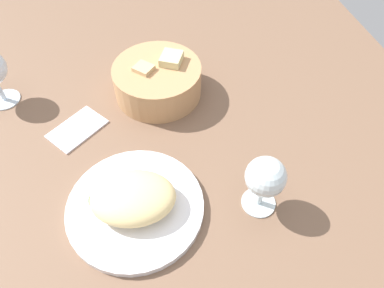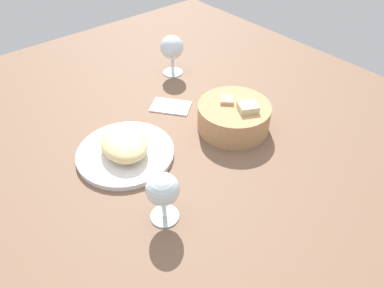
% 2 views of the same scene
% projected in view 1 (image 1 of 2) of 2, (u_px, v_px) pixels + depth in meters
% --- Properties ---
extents(ground_plane, '(1.40, 1.40, 0.02)m').
position_uv_depth(ground_plane, '(112.00, 154.00, 0.71)').
color(ground_plane, brown).
extents(plate, '(0.23, 0.23, 0.01)m').
position_uv_depth(plate, '(135.00, 207.00, 0.61)').
color(plate, white).
rests_on(plate, ground_plane).
extents(omelette, '(0.16, 0.13, 0.05)m').
position_uv_depth(omelette, '(133.00, 198.00, 0.59)').
color(omelette, '#EFD28D').
rests_on(omelette, plate).
extents(lettuce_garnish, '(0.04, 0.04, 0.01)m').
position_uv_depth(lettuce_garnish, '(101.00, 197.00, 0.61)').
color(lettuce_garnish, '#427B38').
rests_on(lettuce_garnish, plate).
extents(bread_basket, '(0.19, 0.19, 0.09)m').
position_uv_depth(bread_basket, '(158.00, 80.00, 0.77)').
color(bread_basket, tan).
rests_on(bread_basket, ground_plane).
extents(wine_glass_near, '(0.07, 0.07, 0.12)m').
position_uv_depth(wine_glass_near, '(265.00, 179.00, 0.57)').
color(wine_glass_near, silver).
rests_on(wine_glass_near, ground_plane).
extents(folded_napkin, '(0.13, 0.12, 0.01)m').
position_uv_depth(folded_napkin, '(77.00, 128.00, 0.73)').
color(folded_napkin, white).
rests_on(folded_napkin, ground_plane).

